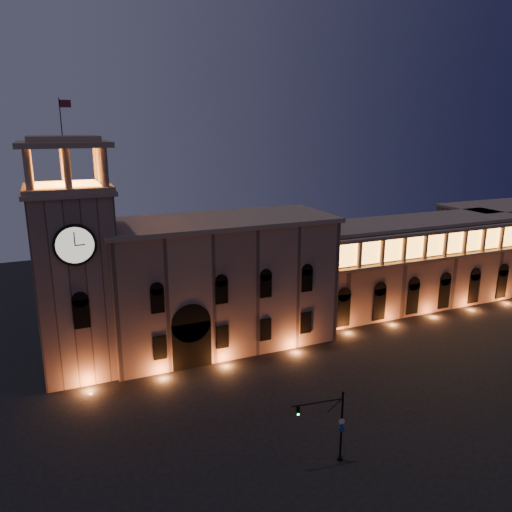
% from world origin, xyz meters
% --- Properties ---
extents(ground, '(160.00, 160.00, 0.00)m').
position_xyz_m(ground, '(0.00, 0.00, 0.00)').
color(ground, black).
rests_on(ground, ground).
extents(government_building, '(30.80, 12.80, 17.60)m').
position_xyz_m(government_building, '(-2.08, 21.93, 8.77)').
color(government_building, '#886758').
rests_on(government_building, ground).
extents(clock_tower, '(9.80, 9.80, 32.40)m').
position_xyz_m(clock_tower, '(-20.50, 20.98, 12.50)').
color(clock_tower, '#886758').
rests_on(clock_tower, ground).
extents(colonnade_wing, '(40.60, 11.50, 14.50)m').
position_xyz_m(colonnade_wing, '(32.00, 23.92, 7.33)').
color(colonnade_wing, '#826253').
rests_on(colonnade_wing, ground).
extents(secondary_building, '(20.00, 12.00, 14.00)m').
position_xyz_m(secondary_building, '(58.00, 30.00, 7.00)').
color(secondary_building, '#826253').
rests_on(secondary_building, ground).
extents(traffic_light, '(5.04, 0.96, 6.96)m').
position_xyz_m(traffic_light, '(-1.48, -6.37, 3.65)').
color(traffic_light, black).
rests_on(traffic_light, ground).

